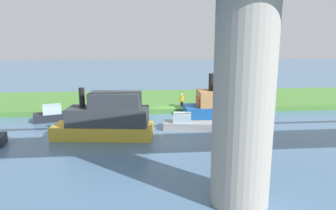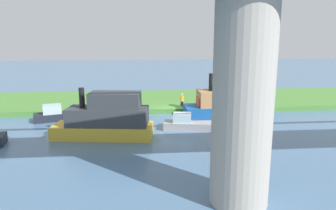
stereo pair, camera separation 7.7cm
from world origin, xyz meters
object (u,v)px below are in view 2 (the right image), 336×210
object	(u,v)px
bridge_pylon	(243,102)
motorboat_white	(106,119)
pontoon_yellow	(58,114)
person_on_bank	(182,100)
skiff_small	(230,101)
riverboat_paddlewheel	(187,124)
mooring_post	(230,102)

from	to	relation	value
bridge_pylon	motorboat_white	world-z (taller)	bridge_pylon
motorboat_white	pontoon_yellow	xyz separation A→B (m)	(5.15, -5.85, -0.92)
motorboat_white	person_on_bank	bearing A→B (deg)	-129.72
person_on_bank	skiff_small	bearing A→B (deg)	146.56
bridge_pylon	skiff_small	world-z (taller)	bridge_pylon
pontoon_yellow	skiff_small	bearing A→B (deg)	179.51
motorboat_white	riverboat_paddlewheel	bearing A→B (deg)	-166.50
mooring_post	pontoon_yellow	bearing A→B (deg)	9.20
skiff_small	riverboat_paddlewheel	distance (m)	6.53
bridge_pylon	person_on_bank	distance (m)	19.76
skiff_small	motorboat_white	bearing A→B (deg)	26.19
mooring_post	riverboat_paddlewheel	bearing A→B (deg)	50.78
mooring_post	skiff_small	xyz separation A→B (m)	(0.85, 3.00, 0.71)
person_on_bank	pontoon_yellow	world-z (taller)	person_on_bank
person_on_bank	riverboat_paddlewheel	size ratio (longest dim) A/B	0.31
riverboat_paddlewheel	skiff_small	bearing A→B (deg)	-140.29
motorboat_white	skiff_small	world-z (taller)	skiff_small
person_on_bank	mooring_post	distance (m)	5.29
skiff_small	person_on_bank	bearing A→B (deg)	-33.44
bridge_pylon	skiff_small	size ratio (longest dim) A/B	1.15
motorboat_white	riverboat_paddlewheel	size ratio (longest dim) A/B	1.81
bridge_pylon	mooring_post	xyz separation A→B (m)	(-5.20, -19.49, -3.99)
mooring_post	person_on_bank	bearing A→B (deg)	0.77
bridge_pylon	riverboat_paddlewheel	bearing A→B (deg)	-87.21
mooring_post	skiff_small	size ratio (longest dim) A/B	0.09
pontoon_yellow	mooring_post	bearing A→B (deg)	-170.80
mooring_post	pontoon_yellow	size ratio (longest dim) A/B	0.16
bridge_pylon	pontoon_yellow	xyz separation A→B (m)	(12.41, -16.64, -4.34)
skiff_small	mooring_post	bearing A→B (deg)	-105.85
person_on_bank	pontoon_yellow	size ratio (longest dim) A/B	0.29
mooring_post	riverboat_paddlewheel	xyz separation A→B (m)	(5.80, 7.10, -0.39)
mooring_post	bridge_pylon	bearing A→B (deg)	75.07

